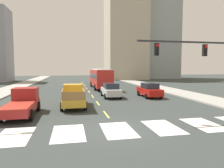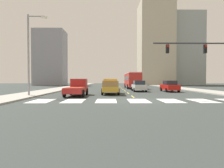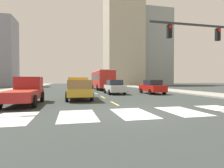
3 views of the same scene
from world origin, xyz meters
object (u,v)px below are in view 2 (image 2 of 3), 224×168
at_px(city_bus, 132,79).
at_px(traffic_signal_gantry, 217,56).
at_px(streetlight_left, 30,51).
at_px(pickup_dark, 77,88).
at_px(sedan_near_right, 170,86).
at_px(sedan_mid, 139,86).
at_px(pickup_stakebed, 110,87).

xyz_separation_m(city_bus, traffic_signal_gantry, (5.68, -21.17, 2.26)).
bearing_deg(city_bus, streetlight_left, -126.77).
xyz_separation_m(pickup_dark, city_bus, (8.58, 17.81, 1.03)).
distance_m(city_bus, traffic_signal_gantry, 22.04).
relative_size(sedan_near_right, sedan_mid, 1.00).
bearing_deg(sedan_mid, pickup_stakebed, -130.43).
xyz_separation_m(sedan_near_right, sedan_mid, (-4.64, 0.78, 0.00)).
height_order(city_bus, sedan_near_right, city_bus).
bearing_deg(sedan_near_right, traffic_signal_gantry, -84.90).
bearing_deg(sedan_mid, traffic_signal_gantry, -58.73).
bearing_deg(sedan_near_right, city_bus, 109.81).
distance_m(pickup_stakebed, pickup_dark, 4.68).
bearing_deg(pickup_dark, pickup_stakebed, 31.48).
bearing_deg(pickup_stakebed, pickup_dark, -148.03).
distance_m(sedan_mid, traffic_signal_gantry, 12.78).
relative_size(city_bus, traffic_signal_gantry, 1.16).
xyz_separation_m(pickup_dark, streetlight_left, (-5.02, -0.97, 4.05)).
relative_size(pickup_stakebed, sedan_mid, 1.18).
bearing_deg(pickup_dark, streetlight_left, -172.26).
bearing_deg(pickup_stakebed, city_bus, 69.96).
bearing_deg(streetlight_left, pickup_stakebed, 22.27).
height_order(pickup_stakebed, sedan_mid, pickup_stakebed).
distance_m(pickup_dark, city_bus, 19.80).
relative_size(pickup_stakebed, pickup_dark, 1.00).
xyz_separation_m(traffic_signal_gantry, streetlight_left, (-19.28, 2.39, 0.76)).
distance_m(sedan_near_right, streetlight_left, 20.02).
relative_size(sedan_mid, streetlight_left, 0.49).
xyz_separation_m(city_bus, sedan_near_right, (4.44, -11.11, -1.09)).
xyz_separation_m(pickup_stakebed, pickup_dark, (-3.85, -2.66, -0.02)).
relative_size(sedan_near_right, streetlight_left, 0.49).
xyz_separation_m(pickup_stakebed, city_bus, (4.73, 15.15, 1.02)).
relative_size(pickup_stakebed, traffic_signal_gantry, 0.56).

